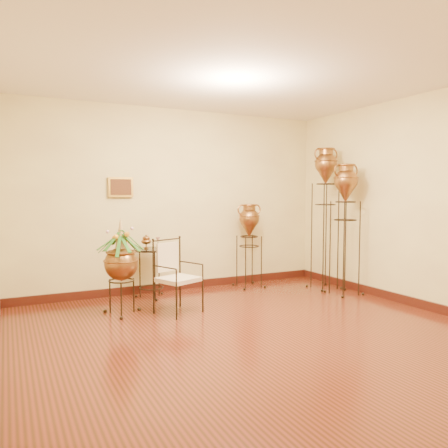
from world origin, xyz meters
name	(u,v)px	position (x,y,z in m)	size (l,w,h in m)	color
ground	(258,335)	(0.00, 0.00, 0.00)	(5.00, 5.00, 0.00)	maroon
room_shell	(258,172)	(-0.01, 0.01, 1.73)	(5.02, 5.02, 2.81)	#F5EE9E
amphora_tall	(325,217)	(2.15, 1.53, 1.14)	(0.52, 0.52, 2.24)	black
amphora_mid	(345,228)	(2.15, 1.07, 0.99)	(0.46, 0.46, 1.97)	black
amphora_short	(249,245)	(1.13, 2.15, 0.68)	(0.52, 0.52, 1.36)	black
planter_urn	(121,260)	(-1.09, 1.47, 0.69)	(0.67, 0.67, 1.23)	black
armchair	(178,276)	(-0.44, 1.21, 0.47)	(0.67, 0.65, 0.93)	black
side_table	(151,272)	(-0.50, 2.15, 0.37)	(0.65, 0.65, 0.90)	black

